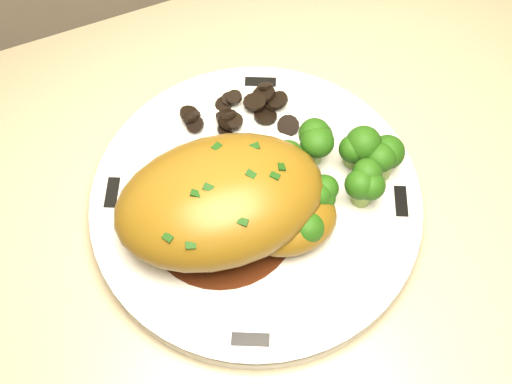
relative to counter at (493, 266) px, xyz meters
name	(u,v)px	position (x,y,z in m)	size (l,w,h in m)	color
counter	(493,266)	(0.00, 0.00, 0.00)	(2.09, 0.69, 1.02)	#4E3524
plate	(256,203)	(-0.40, 0.03, 0.46)	(0.29, 0.29, 0.02)	silver
rim_accent_0	(260,82)	(-0.35, 0.15, 0.47)	(0.03, 0.01, 0.00)	black
rim_accent_1	(112,193)	(-0.52, 0.09, 0.47)	(0.03, 0.01, 0.00)	black
rim_accent_2	(250,340)	(-0.45, -0.08, 0.47)	(0.03, 0.01, 0.00)	black
rim_accent_3	(401,201)	(-0.29, -0.02, 0.47)	(0.03, 0.01, 0.00)	black
gravy_pool	(222,219)	(-0.44, 0.02, 0.47)	(0.13, 0.13, 0.00)	#3E180B
chicken_breast	(228,203)	(-0.43, 0.02, 0.50)	(0.19, 0.14, 0.07)	brown
mushroom_pile	(241,122)	(-0.38, 0.11, 0.47)	(0.08, 0.06, 0.02)	black
broccoli_florets	(332,175)	(-0.34, 0.02, 0.49)	(0.12, 0.09, 0.04)	olive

